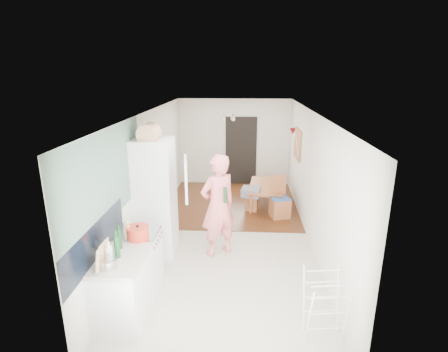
# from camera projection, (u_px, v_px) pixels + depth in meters

# --- Properties ---
(room_shell) EXTENTS (3.20, 7.00, 2.50)m
(room_shell) POSITION_uv_depth(u_px,v_px,m) (229.00, 178.00, 6.80)
(room_shell) COLOR beige
(room_shell) RESTS_ON ground
(floor) EXTENTS (3.20, 7.00, 0.01)m
(floor) POSITION_uv_depth(u_px,v_px,m) (229.00, 236.00, 7.16)
(floor) COLOR #B9B19E
(floor) RESTS_ON ground
(wood_floor_overlay) EXTENTS (3.20, 3.30, 0.01)m
(wood_floor_overlay) POSITION_uv_depth(u_px,v_px,m) (232.00, 203.00, 8.92)
(wood_floor_overlay) COLOR #5B3116
(wood_floor_overlay) RESTS_ON room_shell
(sage_wall_panel) EXTENTS (0.02, 3.00, 1.30)m
(sage_wall_panel) POSITION_uv_depth(u_px,v_px,m) (107.00, 177.00, 4.80)
(sage_wall_panel) COLOR slate
(sage_wall_panel) RESTS_ON room_shell
(tile_splashback) EXTENTS (0.02, 1.90, 0.50)m
(tile_splashback) POSITION_uv_depth(u_px,v_px,m) (97.00, 241.00, 4.47)
(tile_splashback) COLOR black
(tile_splashback) RESTS_ON room_shell
(doorway_recess) EXTENTS (0.90, 0.04, 2.00)m
(doorway_recess) POSITION_uv_depth(u_px,v_px,m) (241.00, 151.00, 10.18)
(doorway_recess) COLOR black
(doorway_recess) RESTS_ON room_shell
(base_cabinet) EXTENTS (0.60, 0.90, 0.86)m
(base_cabinet) POSITION_uv_depth(u_px,v_px,m) (123.00, 290.00, 4.67)
(base_cabinet) COLOR white
(base_cabinet) RESTS_ON room_shell
(worktop) EXTENTS (0.62, 0.92, 0.06)m
(worktop) POSITION_uv_depth(u_px,v_px,m) (120.00, 260.00, 4.53)
(worktop) COLOR beige
(worktop) RESTS_ON room_shell
(range_cooker) EXTENTS (0.60, 0.60, 0.88)m
(range_cooker) POSITION_uv_depth(u_px,v_px,m) (140.00, 261.00, 5.38)
(range_cooker) COLOR white
(range_cooker) RESTS_ON room_shell
(cooker_top) EXTENTS (0.60, 0.60, 0.04)m
(cooker_top) POSITION_uv_depth(u_px,v_px,m) (137.00, 233.00, 5.25)
(cooker_top) COLOR #B3B3B5
(cooker_top) RESTS_ON room_shell
(fridge_housing) EXTENTS (0.66, 0.66, 2.15)m
(fridge_housing) POSITION_uv_depth(u_px,v_px,m) (155.00, 199.00, 6.17)
(fridge_housing) COLOR white
(fridge_housing) RESTS_ON room_shell
(fridge_door) EXTENTS (0.14, 0.56, 0.70)m
(fridge_door) POSITION_uv_depth(u_px,v_px,m) (186.00, 179.00, 5.71)
(fridge_door) COLOR white
(fridge_door) RESTS_ON room_shell
(fridge_interior) EXTENTS (0.02, 0.52, 0.66)m
(fridge_interior) POSITION_uv_depth(u_px,v_px,m) (172.00, 173.00, 6.02)
(fridge_interior) COLOR white
(fridge_interior) RESTS_ON room_shell
(pinboard) EXTENTS (0.03, 0.90, 0.70)m
(pinboard) POSITION_uv_depth(u_px,v_px,m) (298.00, 144.00, 8.44)
(pinboard) COLOR tan
(pinboard) RESTS_ON room_shell
(pinboard_frame) EXTENTS (0.00, 0.94, 0.74)m
(pinboard_frame) POSITION_uv_depth(u_px,v_px,m) (297.00, 144.00, 8.44)
(pinboard_frame) COLOR #A25D35
(pinboard_frame) RESTS_ON room_shell
(wall_sconce) EXTENTS (0.18, 0.18, 0.16)m
(wall_sconce) POSITION_uv_depth(u_px,v_px,m) (293.00, 131.00, 9.00)
(wall_sconce) COLOR maroon
(wall_sconce) RESTS_ON room_shell
(person) EXTENTS (0.97, 0.91, 2.23)m
(person) POSITION_uv_depth(u_px,v_px,m) (218.00, 197.00, 6.16)
(person) COLOR #F77877
(person) RESTS_ON floor
(dining_table) EXTENTS (0.82, 1.32, 0.44)m
(dining_table) POSITION_uv_depth(u_px,v_px,m) (267.00, 197.00, 8.75)
(dining_table) COLOR #A25D35
(dining_table) RESTS_ON floor
(dining_chair) EXTENTS (0.50, 0.50, 0.96)m
(dining_chair) POSITION_uv_depth(u_px,v_px,m) (280.00, 198.00, 7.94)
(dining_chair) COLOR #A25D35
(dining_chair) RESTS_ON floor
(stool) EXTENTS (0.34, 0.34, 0.38)m
(stool) POSITION_uv_depth(u_px,v_px,m) (252.00, 203.00, 8.42)
(stool) COLOR #A25D35
(stool) RESTS_ON floor
(grey_drape) EXTENTS (0.49, 0.49, 0.19)m
(grey_drape) POSITION_uv_depth(u_px,v_px,m) (251.00, 192.00, 8.32)
(grey_drape) COLOR gray
(grey_drape) RESTS_ON stool
(drying_rack) EXTENTS (0.50, 0.46, 0.89)m
(drying_rack) POSITION_uv_depth(u_px,v_px,m) (324.00, 308.00, 4.30)
(drying_rack) COLOR white
(drying_rack) RESTS_ON floor
(bread_bin) EXTENTS (0.43, 0.41, 0.19)m
(bread_bin) POSITION_uv_depth(u_px,v_px,m) (149.00, 134.00, 5.79)
(bread_bin) COLOR tan
(bread_bin) RESTS_ON fridge_housing
(red_casserole) EXTENTS (0.37, 0.37, 0.19)m
(red_casserole) POSITION_uv_depth(u_px,v_px,m) (138.00, 233.00, 5.02)
(red_casserole) COLOR red
(red_casserole) RESTS_ON cooker_top
(steel_pan) EXTENTS (0.27, 0.27, 0.11)m
(steel_pan) POSITION_uv_depth(u_px,v_px,m) (108.00, 263.00, 4.29)
(steel_pan) COLOR #B3B3B5
(steel_pan) RESTS_ON worktop
(held_bottle) EXTENTS (0.06, 0.06, 0.28)m
(held_bottle) POSITION_uv_depth(u_px,v_px,m) (225.00, 195.00, 5.93)
(held_bottle) COLOR #164221
(held_bottle) RESTS_ON person
(bottle_a) EXTENTS (0.07, 0.07, 0.30)m
(bottle_a) POSITION_uv_depth(u_px,v_px,m) (117.00, 247.00, 4.50)
(bottle_a) COLOR #164221
(bottle_a) RESTS_ON worktop
(bottle_b) EXTENTS (0.08, 0.08, 0.28)m
(bottle_b) POSITION_uv_depth(u_px,v_px,m) (119.00, 239.00, 4.74)
(bottle_b) COLOR #164221
(bottle_b) RESTS_ON worktop
(bottle_c) EXTENTS (0.10, 0.10, 0.21)m
(bottle_c) POSITION_uv_depth(u_px,v_px,m) (109.00, 253.00, 4.44)
(bottle_c) COLOR silver
(bottle_c) RESTS_ON worktop
(pepper_mill_front) EXTENTS (0.06, 0.06, 0.21)m
(pepper_mill_front) POSITION_uv_depth(u_px,v_px,m) (126.00, 232.00, 5.01)
(pepper_mill_front) COLOR tan
(pepper_mill_front) RESTS_ON worktop
(pepper_mill_back) EXTENTS (0.07, 0.07, 0.22)m
(pepper_mill_back) POSITION_uv_depth(u_px,v_px,m) (128.00, 232.00, 5.00)
(pepper_mill_back) COLOR tan
(pepper_mill_back) RESTS_ON worktop
(chopping_boards) EXTENTS (0.09, 0.25, 0.33)m
(chopping_boards) POSITION_uv_depth(u_px,v_px,m) (102.00, 256.00, 4.25)
(chopping_boards) COLOR tan
(chopping_boards) RESTS_ON worktop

